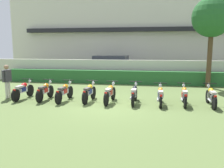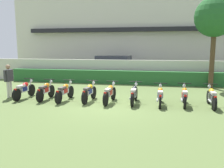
{
  "view_description": "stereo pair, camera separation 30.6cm",
  "coord_description": "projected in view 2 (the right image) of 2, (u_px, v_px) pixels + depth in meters",
  "views": [
    {
      "loc": [
        1.79,
        -10.0,
        2.59
      ],
      "look_at": [
        0.0,
        0.93,
        0.84
      ],
      "focal_mm": 37.53,
      "sensor_mm": 36.0,
      "label": 1
    },
    {
      "loc": [
        2.1,
        -9.95,
        2.59
      ],
      "look_at": [
        0.0,
        0.93,
        0.84
      ],
      "focal_mm": 37.53,
      "sensor_mm": 36.0,
      "label": 2
    }
  ],
  "objects": [
    {
      "name": "motorcycle_in_row_7",
      "position": [
        184.0,
        96.0,
        10.44
      ],
      "size": [
        0.6,
        1.83,
        0.95
      ],
      "rotation": [
        0.0,
        0.0,
        1.51
      ],
      "color": "black",
      "rests_on": "ground"
    },
    {
      "name": "ground",
      "position": [
        108.0,
        106.0,
        10.44
      ],
      "size": [
        60.0,
        60.0,
        0.0
      ],
      "primitive_type": "plane",
      "color": "#566B38"
    },
    {
      "name": "motorcycle_in_row_5",
      "position": [
        134.0,
        94.0,
        10.77
      ],
      "size": [
        0.6,
        1.89,
        0.97
      ],
      "rotation": [
        0.0,
        0.0,
        1.54
      ],
      "color": "black",
      "rests_on": "ground"
    },
    {
      "name": "parked_car",
      "position": [
        115.0,
        67.0,
        19.37
      ],
      "size": [
        4.67,
        2.46,
        1.89
      ],
      "rotation": [
        0.0,
        0.0,
        -0.1
      ],
      "color": "silver",
      "rests_on": "ground"
    },
    {
      "name": "motorcycle_in_row_1",
      "position": [
        46.0,
        91.0,
        11.58
      ],
      "size": [
        0.6,
        1.85,
        0.98
      ],
      "rotation": [
        0.0,
        0.0,
        1.57
      ],
      "color": "black",
      "rests_on": "ground"
    },
    {
      "name": "hedge_row",
      "position": [
        127.0,
        77.0,
        16.61
      ],
      "size": [
        17.36,
        0.7,
        0.93
      ],
      "primitive_type": "cube",
      "color": "#28602D",
      "rests_on": "ground"
    },
    {
      "name": "motorcycle_in_row_2",
      "position": [
        65.0,
        92.0,
        11.36
      ],
      "size": [
        0.6,
        1.97,
        0.97
      ],
      "rotation": [
        0.0,
        0.0,
        1.51
      ],
      "color": "black",
      "rests_on": "ground"
    },
    {
      "name": "motorcycle_in_row_3",
      "position": [
        89.0,
        92.0,
        11.2
      ],
      "size": [
        0.6,
        1.85,
        0.97
      ],
      "rotation": [
        0.0,
        0.0,
        1.5
      ],
      "color": "black",
      "rests_on": "ground"
    },
    {
      "name": "motorcycle_in_row_8",
      "position": [
        212.0,
        97.0,
        10.17
      ],
      "size": [
        0.6,
        1.87,
        0.96
      ],
      "rotation": [
        0.0,
        0.0,
        1.55
      ],
      "color": "black",
      "rests_on": "ground"
    },
    {
      "name": "motorcycle_in_row_6",
      "position": [
        160.0,
        95.0,
        10.51
      ],
      "size": [
        0.6,
        1.83,
        0.94
      ],
      "rotation": [
        0.0,
        0.0,
        1.56
      ],
      "color": "black",
      "rests_on": "ground"
    },
    {
      "name": "inspector_person",
      "position": [
        9.0,
        78.0,
        12.01
      ],
      "size": [
        0.23,
        0.68,
        1.7
      ],
      "color": "beige",
      "rests_on": "ground"
    },
    {
      "name": "building",
      "position": [
        137.0,
        34.0,
        23.46
      ],
      "size": [
        22.84,
        6.5,
        7.74
      ],
      "color": "beige",
      "rests_on": "ground"
    },
    {
      "name": "motorcycle_in_row_4",
      "position": [
        110.0,
        93.0,
        10.92
      ],
      "size": [
        0.6,
        1.91,
        0.97
      ],
      "rotation": [
        0.0,
        0.0,
        1.48
      ],
      "color": "black",
      "rests_on": "ground"
    },
    {
      "name": "tree_near_inspector",
      "position": [
        215.0,
        18.0,
        14.33
      ],
      "size": [
        2.48,
        2.48,
        5.67
      ],
      "color": "#4C3823",
      "rests_on": "ground"
    },
    {
      "name": "compound_wall",
      "position": [
        128.0,
        71.0,
        17.24
      ],
      "size": [
        21.7,
        0.3,
        1.65
      ],
      "primitive_type": "cube",
      "color": "beige",
      "rests_on": "ground"
    },
    {
      "name": "motorcycle_in_row_0",
      "position": [
        24.0,
        90.0,
        11.85
      ],
      "size": [
        0.6,
        1.95,
        0.97
      ],
      "rotation": [
        0.0,
        0.0,
        1.55
      ],
      "color": "black",
      "rests_on": "ground"
    }
  ]
}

